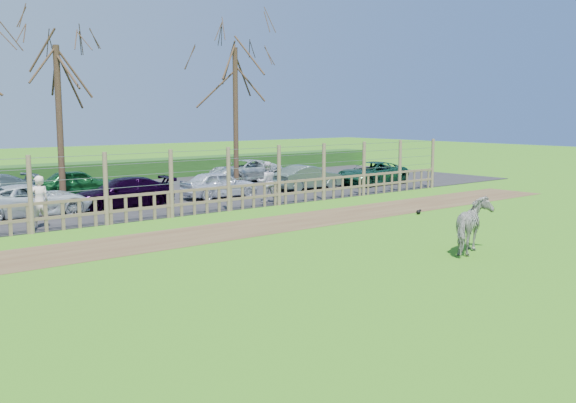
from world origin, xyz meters
TOP-DOWN VIEW (x-y plane):
  - ground at (0.00, 0.00)m, footprint 120.00×120.00m
  - dirt_strip at (0.00, 4.50)m, footprint 34.00×2.80m
  - asphalt at (0.00, 14.50)m, footprint 44.00×13.00m
  - hedge at (0.00, 21.50)m, footprint 46.00×2.00m
  - fence at (0.00, 8.00)m, footprint 30.16×0.16m
  - tree_mid at (-2.00, 13.50)m, footprint 4.80×4.80m
  - tree_right at (7.00, 14.00)m, footprint 4.80×4.80m
  - zebra at (3.42, -2.54)m, footprint 1.97×1.50m
  - visitor_a at (-4.49, 8.77)m, footprint 0.64×0.44m
  - visitor_b at (5.02, 8.86)m, footprint 1.01×0.89m
  - crow at (7.61, 2.79)m, footprint 0.23×0.17m
  - car_2 at (-4.01, 11.15)m, footprint 4.39×2.15m
  - car_3 at (-0.44, 11.23)m, footprint 4.30×2.14m
  - car_4 at (4.24, 11.34)m, footprint 3.60×1.61m
  - car_5 at (9.33, 11.19)m, footprint 3.65×1.30m
  - car_6 at (13.42, 10.74)m, footprint 4.42×2.23m
  - car_10 at (-0.39, 16.06)m, footprint 3.64×1.76m
  - car_12 at (9.15, 16.30)m, footprint 4.40×2.17m

SIDE VIEW (x-z plane):
  - ground at x=0.00m, z-range 0.00..0.00m
  - dirt_strip at x=0.00m, z-range 0.00..0.01m
  - asphalt at x=0.00m, z-range 0.00..0.04m
  - crow at x=7.61m, z-range 0.00..0.19m
  - hedge at x=0.00m, z-range 0.00..1.10m
  - car_2 at x=-4.01m, z-range 0.04..1.24m
  - car_3 at x=-0.44m, z-range 0.04..1.24m
  - car_4 at x=4.24m, z-range 0.04..1.24m
  - car_5 at x=9.33m, z-range 0.04..1.24m
  - car_6 at x=13.42m, z-range 0.04..1.24m
  - car_10 at x=-0.39m, z-range 0.04..1.24m
  - car_12 at x=9.15m, z-range 0.04..1.24m
  - zebra at x=3.42m, z-range 0.00..1.52m
  - fence at x=0.00m, z-range -0.45..2.05m
  - visitor_a at x=-4.49m, z-range 0.04..1.76m
  - visitor_b at x=5.02m, z-range 0.04..1.76m
  - tree_mid at x=-2.00m, z-range 1.45..8.28m
  - tree_right at x=7.00m, z-range 1.57..8.92m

